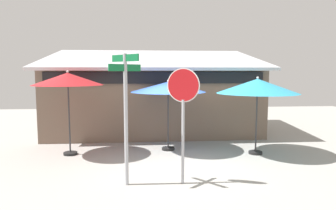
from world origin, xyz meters
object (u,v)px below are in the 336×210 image
at_px(street_sign_post, 126,105).
at_px(patio_umbrella_crimson_left, 68,80).
at_px(stop_sign, 183,103).
at_px(patio_umbrella_royal_blue_center, 168,87).
at_px(patio_umbrella_teal_right, 257,86).

bearing_deg(street_sign_post, patio_umbrella_crimson_left, 124.66).
bearing_deg(stop_sign, patio_umbrella_crimson_left, 139.14).
relative_size(stop_sign, patio_umbrella_crimson_left, 1.02).
xyz_separation_m(stop_sign, patio_umbrella_royal_blue_center, (-0.08, 3.21, 0.21)).
distance_m(street_sign_post, stop_sign, 1.35).
bearing_deg(patio_umbrella_crimson_left, patio_umbrella_teal_right, -3.90).
relative_size(street_sign_post, patio_umbrella_crimson_left, 1.14).
distance_m(patio_umbrella_royal_blue_center, patio_umbrella_teal_right, 2.92).
bearing_deg(patio_umbrella_teal_right, patio_umbrella_royal_blue_center, 164.97).
bearing_deg(stop_sign, street_sign_post, 178.98).
relative_size(street_sign_post, patio_umbrella_teal_right, 1.18).
bearing_deg(street_sign_post, patio_umbrella_royal_blue_center, 68.28).
distance_m(street_sign_post, patio_umbrella_royal_blue_center, 3.43).
distance_m(stop_sign, patio_umbrella_crimson_left, 4.40).
bearing_deg(patio_umbrella_teal_right, patio_umbrella_crimson_left, 176.10).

